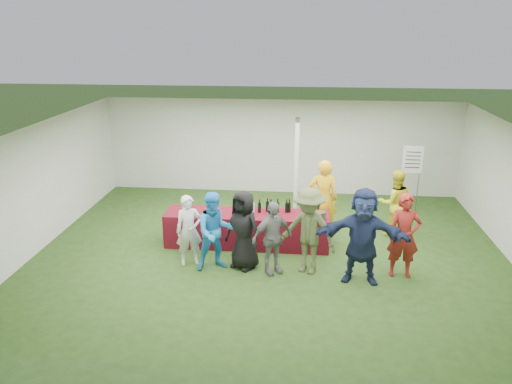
# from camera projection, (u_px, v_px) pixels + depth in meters

# --- Properties ---
(ground) EXTENTS (60.00, 60.00, 0.00)m
(ground) POSITION_uv_depth(u_px,v_px,m) (271.00, 250.00, 10.92)
(ground) COLOR #284719
(ground) RESTS_ON ground
(tent) EXTENTS (10.00, 10.00, 10.00)m
(tent) POSITION_uv_depth(u_px,v_px,m) (296.00, 176.00, 11.57)
(tent) COLOR white
(tent) RESTS_ON ground
(serving_table) EXTENTS (3.60, 0.80, 0.75)m
(serving_table) POSITION_uv_depth(u_px,v_px,m) (247.00, 229.00, 11.05)
(serving_table) COLOR maroon
(serving_table) RESTS_ON ground
(wine_bottles) EXTENTS (0.72, 0.16, 0.32)m
(wine_bottles) POSITION_uv_depth(u_px,v_px,m) (275.00, 207.00, 10.96)
(wine_bottles) COLOR black
(wine_bottles) RESTS_ON serving_table
(wine_glasses) EXTENTS (2.70, 0.15, 0.16)m
(wine_glasses) POSITION_uv_depth(u_px,v_px,m) (222.00, 212.00, 10.71)
(wine_glasses) COLOR silver
(wine_glasses) RESTS_ON serving_table
(water_bottle) EXTENTS (0.07, 0.07, 0.23)m
(water_bottle) POSITION_uv_depth(u_px,v_px,m) (253.00, 208.00, 10.96)
(water_bottle) COLOR silver
(water_bottle) RESTS_ON serving_table
(bar_towel) EXTENTS (0.25, 0.18, 0.03)m
(bar_towel) POSITION_uv_depth(u_px,v_px,m) (318.00, 214.00, 10.83)
(bar_towel) COLOR white
(bar_towel) RESTS_ON serving_table
(dump_bucket) EXTENTS (0.24, 0.24, 0.18)m
(dump_bucket) POSITION_uv_depth(u_px,v_px,m) (320.00, 216.00, 10.55)
(dump_bucket) COLOR slate
(dump_bucket) RESTS_ON serving_table
(wine_list_sign) EXTENTS (0.50, 0.03, 1.80)m
(wine_list_sign) POSITION_uv_depth(u_px,v_px,m) (412.00, 165.00, 12.58)
(wine_list_sign) COLOR slate
(wine_list_sign) RESTS_ON ground
(staff_pourer) EXTENTS (0.68, 0.46, 1.83)m
(staff_pourer) POSITION_uv_depth(u_px,v_px,m) (323.00, 199.00, 11.35)
(staff_pourer) COLOR #F0AB12
(staff_pourer) RESTS_ON ground
(staff_back) EXTENTS (0.85, 0.71, 1.58)m
(staff_back) POSITION_uv_depth(u_px,v_px,m) (395.00, 203.00, 11.45)
(staff_back) COLOR yellow
(staff_back) RESTS_ON ground
(customer_0) EXTENTS (0.62, 0.51, 1.46)m
(customer_0) POSITION_uv_depth(u_px,v_px,m) (189.00, 230.00, 10.08)
(customer_0) COLOR silver
(customer_0) RESTS_ON ground
(customer_1) EXTENTS (0.95, 0.86, 1.61)m
(customer_1) POSITION_uv_depth(u_px,v_px,m) (215.00, 231.00, 9.84)
(customer_1) COLOR #238AD9
(customer_1) RESTS_ON ground
(customer_2) EXTENTS (0.95, 0.85, 1.62)m
(customer_2) POSITION_uv_depth(u_px,v_px,m) (244.00, 230.00, 9.89)
(customer_2) COLOR black
(customer_2) RESTS_ON ground
(customer_3) EXTENTS (0.92, 0.79, 1.49)m
(customer_3) POSITION_uv_depth(u_px,v_px,m) (272.00, 238.00, 9.69)
(customer_3) COLOR slate
(customer_3) RESTS_ON ground
(customer_4) EXTENTS (1.30, 1.06, 1.75)m
(customer_4) POSITION_uv_depth(u_px,v_px,m) (309.00, 231.00, 9.68)
(customer_4) COLOR #4B5730
(customer_4) RESTS_ON ground
(customer_5) EXTENTS (1.77, 0.71, 1.86)m
(customer_5) POSITION_uv_depth(u_px,v_px,m) (362.00, 236.00, 9.31)
(customer_5) COLOR #1B2546
(customer_5) RESTS_ON ground
(customer_6) EXTENTS (0.62, 0.42, 1.68)m
(customer_6) POSITION_uv_depth(u_px,v_px,m) (404.00, 236.00, 9.54)
(customer_6) COLOR maroon
(customer_6) RESTS_ON ground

